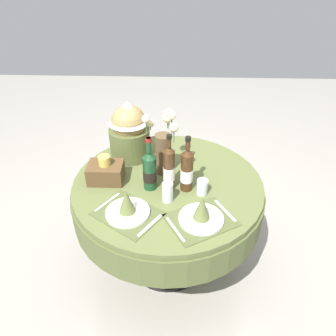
{
  "coord_description": "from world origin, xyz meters",
  "views": [
    {
      "loc": [
        0.06,
        -1.6,
        1.93
      ],
      "look_at": [
        0.0,
        0.03,
        0.8
      ],
      "focal_mm": 34.86,
      "sensor_mm": 36.0,
      "label": 1
    }
  ],
  "objects_px": {
    "gift_tub_back_left": "(129,128)",
    "woven_basket_side_left": "(106,171)",
    "tumbler_near_right": "(202,187)",
    "place_setting_left": "(127,207)",
    "flower_vase": "(163,145)",
    "wine_bottle_centre": "(187,170)",
    "wine_bottle_left": "(169,168)",
    "tumbler_near_left": "(168,192)",
    "wine_bottle_right": "(150,170)",
    "place_setting_right": "(201,214)",
    "dining_table": "(168,199)"
  },
  "relations": [
    {
      "from": "place_setting_right",
      "to": "wine_bottle_left",
      "type": "height_order",
      "value": "wine_bottle_left"
    },
    {
      "from": "wine_bottle_centre",
      "to": "tumbler_near_right",
      "type": "height_order",
      "value": "wine_bottle_centre"
    },
    {
      "from": "place_setting_left",
      "to": "flower_vase",
      "type": "height_order",
      "value": "flower_vase"
    },
    {
      "from": "place_setting_right",
      "to": "wine_bottle_right",
      "type": "height_order",
      "value": "wine_bottle_right"
    },
    {
      "from": "place_setting_right",
      "to": "wine_bottle_right",
      "type": "xyz_separation_m",
      "value": [
        -0.29,
        0.27,
        0.08
      ]
    },
    {
      "from": "wine_bottle_centre",
      "to": "tumbler_near_right",
      "type": "distance_m",
      "value": 0.13
    },
    {
      "from": "wine_bottle_centre",
      "to": "woven_basket_side_left",
      "type": "xyz_separation_m",
      "value": [
        -0.49,
        0.07,
        -0.07
      ]
    },
    {
      "from": "flower_vase",
      "to": "gift_tub_back_left",
      "type": "height_order",
      "value": "flower_vase"
    },
    {
      "from": "place_setting_left",
      "to": "gift_tub_back_left",
      "type": "xyz_separation_m",
      "value": [
        -0.06,
        0.59,
        0.16
      ]
    },
    {
      "from": "wine_bottle_centre",
      "to": "gift_tub_back_left",
      "type": "distance_m",
      "value": 0.52
    },
    {
      "from": "dining_table",
      "to": "place_setting_left",
      "type": "xyz_separation_m",
      "value": [
        -0.21,
        -0.3,
        0.19
      ]
    },
    {
      "from": "tumbler_near_right",
      "to": "woven_basket_side_left",
      "type": "bearing_deg",
      "value": 169.12
    },
    {
      "from": "place_setting_left",
      "to": "place_setting_right",
      "type": "xyz_separation_m",
      "value": [
        0.39,
        -0.03,
        0.0
      ]
    },
    {
      "from": "flower_vase",
      "to": "wine_bottle_left",
      "type": "xyz_separation_m",
      "value": [
        0.04,
        -0.18,
        -0.05
      ]
    },
    {
      "from": "place_setting_right",
      "to": "tumbler_near_right",
      "type": "bearing_deg",
      "value": 86.26
    },
    {
      "from": "wine_bottle_centre",
      "to": "tumbler_near_left",
      "type": "xyz_separation_m",
      "value": [
        -0.11,
        -0.11,
        -0.08
      ]
    },
    {
      "from": "flower_vase",
      "to": "wine_bottle_left",
      "type": "distance_m",
      "value": 0.19
    },
    {
      "from": "gift_tub_back_left",
      "to": "woven_basket_side_left",
      "type": "relative_size",
      "value": 1.9
    },
    {
      "from": "dining_table",
      "to": "place_setting_right",
      "type": "bearing_deg",
      "value": -60.71
    },
    {
      "from": "place_setting_left",
      "to": "tumbler_near_right",
      "type": "distance_m",
      "value": 0.45
    },
    {
      "from": "flower_vase",
      "to": "tumbler_near_left",
      "type": "xyz_separation_m",
      "value": [
        0.04,
        -0.29,
        -0.13
      ]
    },
    {
      "from": "tumbler_near_left",
      "to": "wine_bottle_right",
      "type": "bearing_deg",
      "value": 133.26
    },
    {
      "from": "wine_bottle_centre",
      "to": "wine_bottle_right",
      "type": "height_order",
      "value": "wine_bottle_centre"
    },
    {
      "from": "dining_table",
      "to": "wine_bottle_right",
      "type": "xyz_separation_m",
      "value": [
        -0.1,
        -0.06,
        0.27
      ]
    },
    {
      "from": "tumbler_near_left",
      "to": "tumbler_near_right",
      "type": "distance_m",
      "value": 0.21
    },
    {
      "from": "woven_basket_side_left",
      "to": "wine_bottle_left",
      "type": "bearing_deg",
      "value": -9.89
    },
    {
      "from": "dining_table",
      "to": "flower_vase",
      "type": "bearing_deg",
      "value": 105.73
    },
    {
      "from": "dining_table",
      "to": "tumbler_near_right",
      "type": "bearing_deg",
      "value": -28.09
    },
    {
      "from": "tumbler_near_right",
      "to": "woven_basket_side_left",
      "type": "xyz_separation_m",
      "value": [
        -0.58,
        0.11,
        0.02
      ]
    },
    {
      "from": "wine_bottle_right",
      "to": "woven_basket_side_left",
      "type": "distance_m",
      "value": 0.29
    },
    {
      "from": "tumbler_near_left",
      "to": "woven_basket_side_left",
      "type": "bearing_deg",
      "value": 154.75
    },
    {
      "from": "wine_bottle_left",
      "to": "wine_bottle_centre",
      "type": "relative_size",
      "value": 1.03
    },
    {
      "from": "flower_vase",
      "to": "wine_bottle_centre",
      "type": "bearing_deg",
      "value": -51.45
    },
    {
      "from": "dining_table",
      "to": "wine_bottle_right",
      "type": "bearing_deg",
      "value": -148.67
    },
    {
      "from": "wine_bottle_left",
      "to": "tumbler_near_left",
      "type": "height_order",
      "value": "wine_bottle_left"
    },
    {
      "from": "flower_vase",
      "to": "wine_bottle_centre",
      "type": "height_order",
      "value": "flower_vase"
    },
    {
      "from": "dining_table",
      "to": "place_setting_left",
      "type": "distance_m",
      "value": 0.41
    },
    {
      "from": "tumbler_near_left",
      "to": "tumbler_near_right",
      "type": "height_order",
      "value": "tumbler_near_left"
    },
    {
      "from": "place_setting_left",
      "to": "tumbler_near_left",
      "type": "relative_size",
      "value": 3.6
    },
    {
      "from": "place_setting_right",
      "to": "wine_bottle_centre",
      "type": "xyz_separation_m",
      "value": [
        -0.08,
        0.27,
        0.09
      ]
    },
    {
      "from": "dining_table",
      "to": "place_setting_left",
      "type": "bearing_deg",
      "value": -124.39
    },
    {
      "from": "tumbler_near_left",
      "to": "woven_basket_side_left",
      "type": "height_order",
      "value": "woven_basket_side_left"
    },
    {
      "from": "place_setting_left",
      "to": "woven_basket_side_left",
      "type": "bearing_deg",
      "value": 119.63
    },
    {
      "from": "flower_vase",
      "to": "place_setting_right",
      "type": "bearing_deg",
      "value": -63.86
    },
    {
      "from": "place_setting_right",
      "to": "gift_tub_back_left",
      "type": "relative_size",
      "value": 1.06
    },
    {
      "from": "place_setting_left",
      "to": "flower_vase",
      "type": "bearing_deg",
      "value": 67.17
    },
    {
      "from": "wine_bottle_right",
      "to": "tumbler_near_left",
      "type": "height_order",
      "value": "wine_bottle_right"
    },
    {
      "from": "place_setting_left",
      "to": "tumbler_near_left",
      "type": "bearing_deg",
      "value": 30.2
    },
    {
      "from": "place_setting_left",
      "to": "wine_bottle_right",
      "type": "distance_m",
      "value": 0.27
    },
    {
      "from": "place_setting_left",
      "to": "gift_tub_back_left",
      "type": "distance_m",
      "value": 0.61
    }
  ]
}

